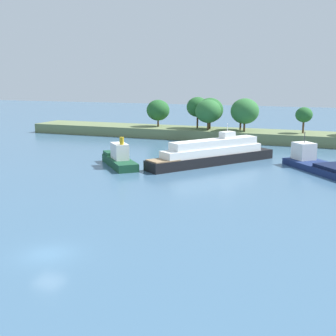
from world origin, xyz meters
The scene contains 4 objects.
ground_plane centered at (0.00, 0.00, 0.00)m, with size 400.00×400.00×0.00m, color #3D607F.
treeline_island centered at (-3.00, 72.34, 3.26)m, with size 96.92×10.39×10.81m.
tugboat centered at (-11.61, 35.27, 1.29)m, with size 10.19×10.77×5.06m.
white_riverboat centered at (2.47, 42.48, 1.83)m, with size 17.50×22.50×6.73m.
Camera 1 is at (21.68, -28.24, 14.43)m, focal length 46.76 mm.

